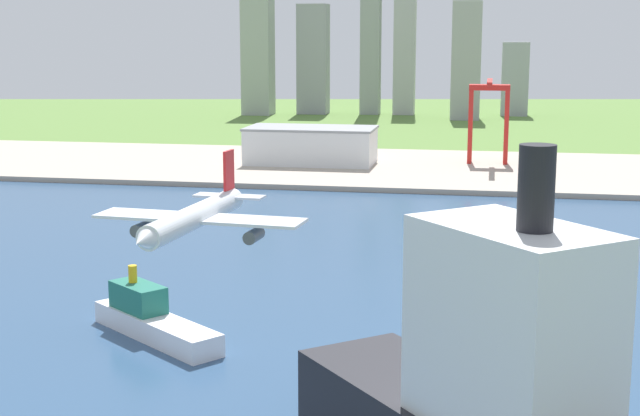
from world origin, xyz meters
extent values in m
plane|color=#597E39|center=(0.00, 300.00, 0.00)|extent=(2400.00, 2400.00, 0.00)
cube|color=#2D4C70|center=(0.00, 240.00, 0.07)|extent=(840.00, 360.00, 0.15)
cube|color=#AC9F8E|center=(0.00, 490.00, 1.25)|extent=(840.00, 140.00, 2.50)
cylinder|color=silver|center=(-21.73, 162.15, 39.64)|extent=(6.81, 34.03, 3.85)
cone|color=silver|center=(-23.36, 143.78, 39.64)|extent=(4.01, 4.54, 3.65)
cube|color=silver|center=(-21.58, 163.84, 39.06)|extent=(35.32, 10.48, 0.50)
cube|color=red|center=(-20.39, 177.31, 43.87)|extent=(0.86, 4.09, 9.23)
cube|color=silver|center=(-20.39, 177.31, 40.41)|extent=(12.81, 4.81, 0.36)
cylinder|color=#4C4F54|center=(-11.96, 161.97, 36.95)|extent=(2.52, 4.90, 2.11)
cylinder|color=#4C4F54|center=(-31.38, 163.68, 36.95)|extent=(2.52, 4.90, 2.11)
cube|color=white|center=(-49.03, 214.23, 2.68)|extent=(37.99, 31.69, 5.07)
cube|color=#1E6B59|center=(-54.96, 218.73, 8.34)|extent=(16.12, 14.62, 6.25)
cylinder|color=yellow|center=(-56.61, 219.98, 13.49)|extent=(2.02, 2.02, 4.05)
cube|color=silver|center=(28.02, 146.53, 28.75)|extent=(30.56, 31.89, 28.98)
cylinder|color=black|center=(30.49, 143.59, 48.88)|extent=(4.76, 4.76, 11.28)
cube|color=red|center=(13.75, 505.05, 21.48)|extent=(2.20, 2.20, 37.97)
cube|color=red|center=(32.18, 505.05, 21.48)|extent=(2.20, 2.20, 37.97)
cube|color=red|center=(13.75, 513.05, 21.48)|extent=(2.20, 2.20, 37.97)
cube|color=red|center=(32.18, 513.05, 21.48)|extent=(2.20, 2.20, 37.97)
cube|color=red|center=(22.97, 509.05, 41.87)|extent=(20.84, 10.00, 2.80)
cube|color=red|center=(22.97, 498.31, 44.67)|extent=(2.60, 42.96, 2.60)
cube|color=white|center=(-67.57, 491.22, 11.36)|extent=(65.50, 34.52, 17.73)
cube|color=gray|center=(-67.57, 491.22, 20.83)|extent=(66.81, 35.21, 1.20)
cube|color=#9CA29E|center=(-176.75, 807.22, 56.31)|extent=(24.80, 24.85, 112.61)
cube|color=#93949D|center=(-131.40, 825.60, 47.55)|extent=(26.05, 21.81, 95.10)
cube|color=#929796|center=(-81.23, 829.78, 77.13)|extent=(16.68, 16.69, 154.27)
cube|color=#AAAAAD|center=(-51.54, 829.68, 60.26)|extent=(18.36, 14.24, 120.53)
cube|color=#9A9A9E|center=(2.54, 793.05, 47.81)|extent=(23.46, 25.57, 95.63)
cube|color=#9C9EA8|center=(43.08, 840.62, 31.35)|extent=(22.75, 24.50, 62.70)
camera|label=1|loc=(24.54, 23.89, 68.19)|focal=51.60mm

